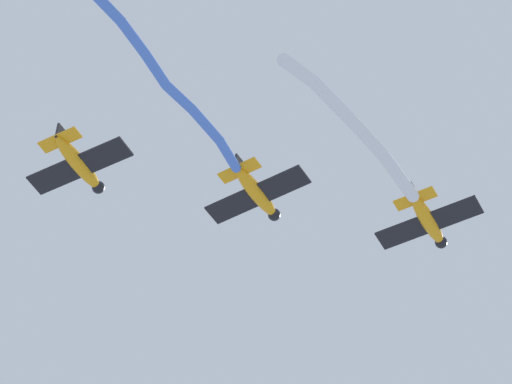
# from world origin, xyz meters

# --- Properties ---
(airplane_lead) EXTENTS (7.54, 5.64, 1.88)m
(airplane_lead) POSITION_xyz_m (0.63, -2.69, 64.15)
(airplane_lead) COLOR orange
(smoke_trail_lead) EXTENTS (2.70, 14.85, 1.89)m
(smoke_trail_lead) POSITION_xyz_m (0.50, -12.36, 64.19)
(smoke_trail_lead) COLOR white
(airplane_left_wing) EXTENTS (7.48, 5.58, 1.88)m
(airplane_left_wing) POSITION_xyz_m (-7.94, -11.13, 64.40)
(airplane_left_wing) COLOR orange
(smoke_trail_left_wing) EXTENTS (1.52, 22.43, 1.44)m
(smoke_trail_left_wing) POSITION_xyz_m (-7.46, -24.68, 64.32)
(smoke_trail_left_wing) COLOR #4C75DB
(airplane_right_wing) EXTENTS (7.55, 5.66, 1.88)m
(airplane_right_wing) POSITION_xyz_m (-16.52, -19.57, 64.65)
(airplane_right_wing) COLOR orange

